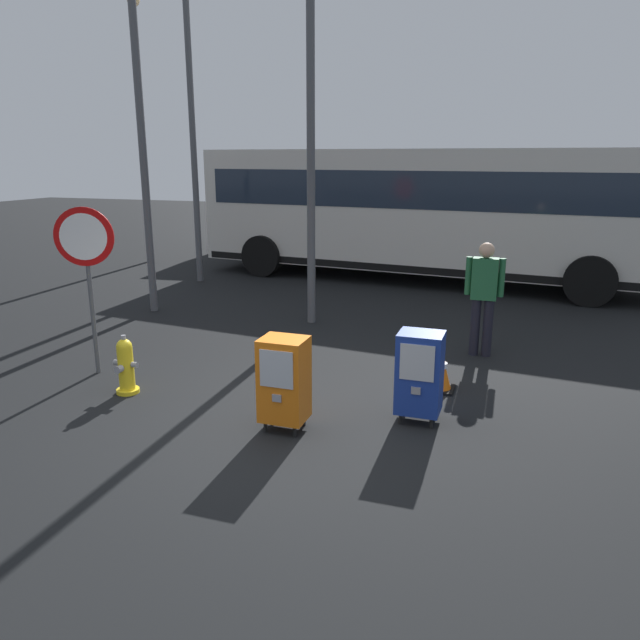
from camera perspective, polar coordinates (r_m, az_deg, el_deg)
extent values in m
plane|color=black|center=(6.81, -5.74, -9.64)|extent=(60.00, 60.00, 0.00)
cylinder|color=yellow|center=(7.96, -17.61, -6.35)|extent=(0.28, 0.28, 0.05)
cylinder|color=yellow|center=(7.86, -17.78, -4.31)|extent=(0.19, 0.19, 0.55)
sphere|color=yellow|center=(7.77, -17.94, -2.40)|extent=(0.19, 0.19, 0.19)
cylinder|color=gray|center=(7.74, -18.01, -1.55)|extent=(0.06, 0.06, 0.05)
cylinder|color=gray|center=(7.75, -18.38, -4.42)|extent=(0.09, 0.08, 0.09)
cylinder|color=gray|center=(7.92, -18.57, -3.81)|extent=(0.07, 0.07, 0.07)
cylinder|color=gray|center=(7.77, -17.04, -4.05)|extent=(0.07, 0.07, 0.07)
cylinder|color=black|center=(6.58, -5.16, -9.96)|extent=(0.04, 0.04, 0.12)
cylinder|color=black|center=(6.46, -2.39, -10.40)|extent=(0.04, 0.04, 0.12)
cylinder|color=black|center=(6.81, -4.20, -9.03)|extent=(0.04, 0.04, 0.12)
cylinder|color=black|center=(6.70, -1.52, -9.43)|extent=(0.04, 0.04, 0.12)
cube|color=orange|center=(6.44, -3.39, -5.57)|extent=(0.48, 0.40, 0.90)
cube|color=#B2B7BF|center=(6.20, -4.14, -4.65)|extent=(0.36, 0.01, 0.40)
cube|color=gray|center=(6.31, -4.09, -7.35)|extent=(0.10, 0.02, 0.08)
cylinder|color=black|center=(6.80, 7.56, -9.19)|extent=(0.04, 0.04, 0.12)
cylinder|color=black|center=(6.75, 10.39, -9.50)|extent=(0.04, 0.04, 0.12)
cylinder|color=black|center=(7.05, 8.02, -8.29)|extent=(0.04, 0.04, 0.12)
cylinder|color=black|center=(7.00, 10.75, -8.58)|extent=(0.04, 0.04, 0.12)
cube|color=navy|center=(6.71, 9.36, -4.89)|extent=(0.48, 0.40, 0.90)
cube|color=#B2B7BF|center=(6.45, 9.12, -3.99)|extent=(0.36, 0.01, 0.40)
cube|color=gray|center=(6.56, 9.00, -6.60)|extent=(0.10, 0.02, 0.08)
cylinder|color=#4C4F54|center=(8.52, -20.76, 2.34)|extent=(0.06, 0.06, 2.20)
cylinder|color=red|center=(8.39, -21.32, 7.31)|extent=(0.71, 0.31, 0.76)
cylinder|color=white|center=(8.38, -21.38, 7.30)|extent=(0.56, 0.23, 0.60)
cylinder|color=black|center=(9.18, 14.37, -0.63)|extent=(0.14, 0.14, 0.85)
cylinder|color=black|center=(9.17, 15.49, -0.72)|extent=(0.14, 0.14, 0.85)
cube|color=#1E5933|center=(9.01, 15.24, 3.77)|extent=(0.36, 0.20, 0.60)
sphere|color=tan|center=(8.94, 15.42, 6.34)|extent=(0.22, 0.22, 0.22)
cylinder|color=#1E5933|center=(9.02, 13.79, 4.07)|extent=(0.09, 0.09, 0.55)
cylinder|color=#1E5933|center=(8.99, 16.71, 3.83)|extent=(0.09, 0.09, 0.55)
cube|color=black|center=(7.83, 11.16, -6.35)|extent=(0.36, 0.36, 0.03)
cone|color=orange|center=(7.74, 11.26, -4.52)|extent=(0.28, 0.28, 0.50)
cylinder|color=white|center=(7.72, 11.28, -4.17)|extent=(0.17, 0.17, 0.06)
cube|color=beige|center=(14.50, 9.88, 10.30)|extent=(10.70, 3.56, 2.65)
cube|color=#1E2838|center=(14.47, 9.96, 12.18)|extent=(10.08, 3.52, 0.80)
cube|color=black|center=(14.65, 9.66, 5.52)|extent=(10.49, 3.55, 0.16)
cylinder|color=black|center=(12.92, 24.07, 3.37)|extent=(1.02, 0.38, 1.00)
cylinder|color=black|center=(15.39, 24.30, 5.04)|extent=(1.02, 0.38, 1.00)
cylinder|color=black|center=(14.89, -5.48, 6.02)|extent=(1.02, 0.38, 1.00)
cylinder|color=black|center=(17.08, -1.25, 7.25)|extent=(1.02, 0.38, 1.00)
cube|color=beige|center=(18.98, 7.52, 11.49)|extent=(10.71, 3.67, 2.65)
cube|color=#1E2838|center=(18.96, 7.57, 12.92)|extent=(10.09, 3.62, 0.80)
cube|color=black|center=(19.09, 7.40, 7.82)|extent=(10.51, 3.65, 0.16)
cylinder|color=black|center=(17.89, 18.91, 6.81)|extent=(1.03, 0.39, 1.00)
cylinder|color=black|center=(20.36, 18.18, 7.79)|extent=(1.03, 0.39, 1.00)
cylinder|color=black|center=(18.56, -4.44, 7.84)|extent=(1.03, 0.39, 1.00)
cylinder|color=black|center=(20.94, -2.45, 8.70)|extent=(1.03, 0.39, 1.00)
cylinder|color=#4C4F54|center=(17.55, -16.27, 15.99)|extent=(0.14, 0.14, 6.56)
sphere|color=#FFD18C|center=(17.95, -17.16, 26.82)|extent=(0.32, 0.32, 0.32)
cylinder|color=#4C4F54|center=(10.44, -0.88, 20.84)|extent=(0.14, 0.14, 7.76)
cylinder|color=#4C4F54|center=(11.71, -16.75, 20.38)|extent=(0.14, 0.14, 8.07)
cylinder|color=#4C4F54|center=(14.36, -11.88, 16.77)|extent=(0.14, 0.14, 6.66)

